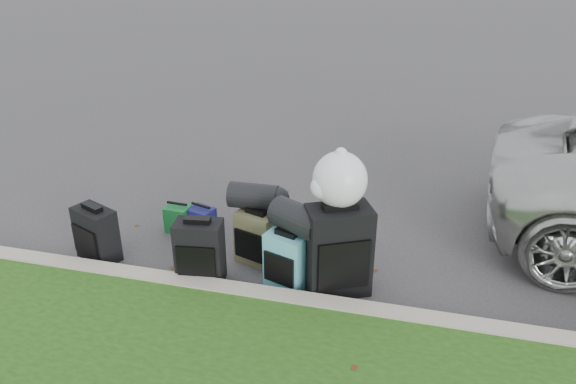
% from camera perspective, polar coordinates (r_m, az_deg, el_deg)
% --- Properties ---
extents(ground, '(120.00, 120.00, 0.00)m').
position_cam_1_polar(ground, '(5.89, 0.47, -5.75)').
color(ground, '#383535').
rests_on(ground, ground).
extents(curb, '(120.00, 0.18, 0.15)m').
position_cam_1_polar(curb, '(5.05, -2.29, -10.75)').
color(curb, '#9E937F').
rests_on(curb, ground).
extents(suitcase_small_black, '(0.50, 0.40, 0.55)m').
position_cam_1_polar(suitcase_small_black, '(5.91, -18.88, -4.07)').
color(suitcase_small_black, black).
rests_on(suitcase_small_black, ground).
extents(suitcase_large_black_left, '(0.47, 0.32, 0.62)m').
position_cam_1_polar(suitcase_large_black_left, '(5.30, -8.95, -6.06)').
color(suitcase_large_black_left, black).
rests_on(suitcase_large_black_left, ground).
extents(suitcase_olive, '(0.45, 0.36, 0.54)m').
position_cam_1_polar(suitcase_olive, '(5.56, -3.18, -4.64)').
color(suitcase_olive, '#403E27').
rests_on(suitcase_olive, ground).
extents(suitcase_teal, '(0.43, 0.33, 0.54)m').
position_cam_1_polar(suitcase_teal, '(5.19, -0.18, -6.99)').
color(suitcase_teal, teal).
rests_on(suitcase_teal, ground).
extents(suitcase_large_black_right, '(0.66, 0.55, 0.85)m').
position_cam_1_polar(suitcase_large_black_right, '(5.06, 5.12, -5.96)').
color(suitcase_large_black_right, black).
rests_on(suitcase_large_black_right, ground).
extents(tote_green, '(0.27, 0.22, 0.29)m').
position_cam_1_polar(tote_green, '(6.27, -11.07, -2.67)').
color(tote_green, '#16652A').
rests_on(tote_green, ground).
extents(tote_navy, '(0.31, 0.28, 0.28)m').
position_cam_1_polar(tote_navy, '(6.20, -8.75, -2.86)').
color(tote_navy, navy).
rests_on(tote_navy, ground).
extents(duffel_left, '(0.48, 0.27, 0.26)m').
position_cam_1_polar(duffel_left, '(5.47, -3.52, -0.44)').
color(duffel_left, black).
rests_on(duffel_left, suitcase_olive).
extents(duffel_right, '(0.58, 0.49, 0.29)m').
position_cam_1_polar(duffel_right, '(5.02, 1.05, -2.76)').
color(duffel_right, black).
rests_on(duffel_right, suitcase_teal).
extents(trash_bag, '(0.48, 0.48, 0.48)m').
position_cam_1_polar(trash_bag, '(4.82, 5.29, 1.25)').
color(trash_bag, white).
rests_on(trash_bag, suitcase_large_black_right).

